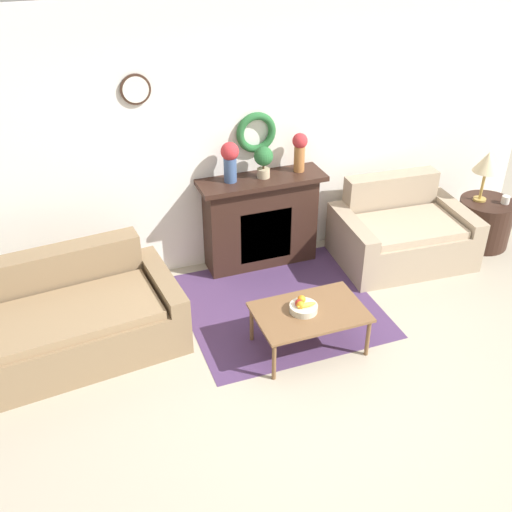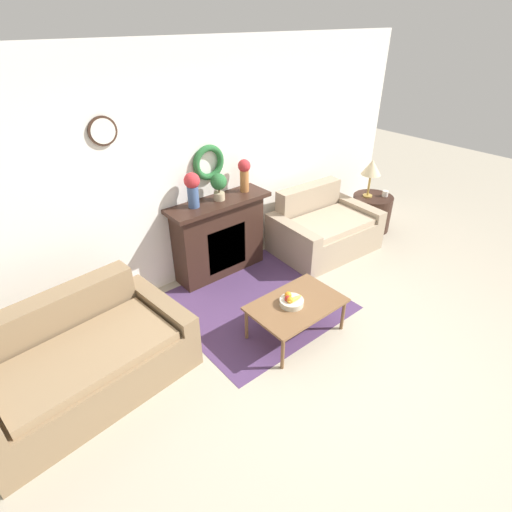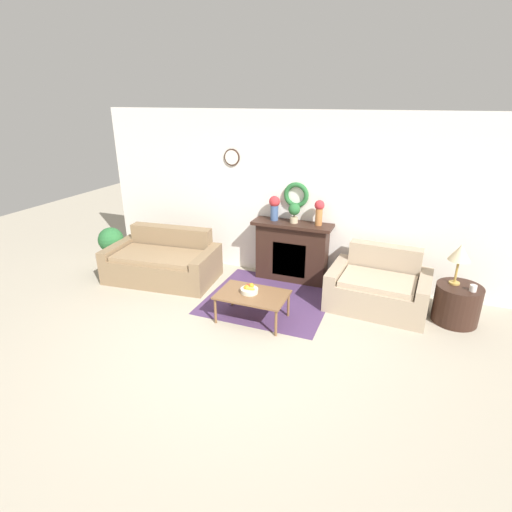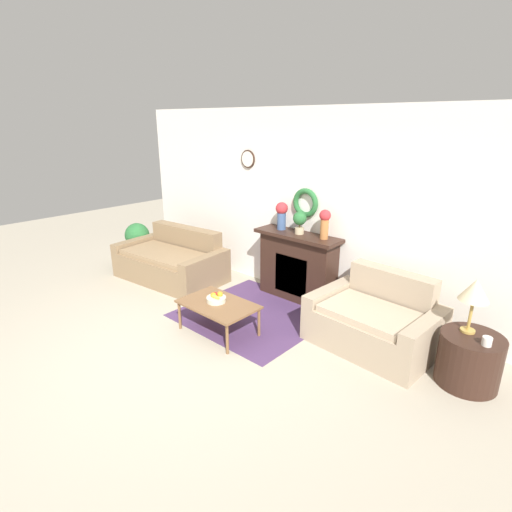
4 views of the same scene
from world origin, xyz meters
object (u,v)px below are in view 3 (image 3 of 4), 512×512
fireplace (292,251)px  vase_on_mantel_right (319,211)px  fruit_bowl (249,290)px  vase_on_mantel_left (274,206)px  potted_plant_on_mantel (294,211)px  table_lamp (460,254)px  side_table_by_loveseat (457,304)px  mug (473,288)px  coffee_table (252,296)px  loveseat_right (378,288)px  couch_left (163,262)px  potted_plant_floor_by_couch (111,243)px

fireplace → vase_on_mantel_right: bearing=0.8°
fruit_bowl → vase_on_mantel_left: size_ratio=0.60×
fireplace → vase_on_mantel_left: vase_on_mantel_left is taller
fruit_bowl → potted_plant_on_mantel: 1.63m
fireplace → table_lamp: table_lamp is taller
side_table_by_loveseat → mug: bearing=-37.9°
coffee_table → fruit_bowl: 0.10m
loveseat_right → table_lamp: size_ratio=2.57×
loveseat_right → couch_left: bearing=-171.1°
fruit_bowl → vase_on_mantel_right: (0.58, 1.46, 0.79)m
loveseat_right → vase_on_mantel_left: 2.05m
couch_left → coffee_table: couch_left is taller
vase_on_mantel_left → potted_plant_on_mantel: vase_on_mantel_left is taller
fruit_bowl → potted_plant_floor_by_couch: (-2.95, 0.76, 0.03)m
side_table_by_loveseat → potted_plant_on_mantel: 2.67m
potted_plant_on_mantel → side_table_by_loveseat: bearing=-11.0°
coffee_table → fruit_bowl: (-0.06, 0.02, 0.08)m
table_lamp → vase_on_mantel_left: size_ratio=1.39×
loveseat_right → table_lamp: (0.96, 0.00, 0.67)m
couch_left → fruit_bowl: bearing=-26.5°
loveseat_right → fruit_bowl: 1.91m
potted_plant_floor_by_couch → fruit_bowl: bearing=-14.3°
side_table_by_loveseat → vase_on_mantel_right: size_ratio=1.48×
vase_on_mantel_right → potted_plant_floor_by_couch: bearing=-168.8°
side_table_by_loveseat → potted_plant_on_mantel: potted_plant_on_mantel is taller
table_lamp → mug: size_ratio=6.39×
fruit_bowl → table_lamp: size_ratio=0.43×
couch_left → vase_on_mantel_left: (1.69, 0.76, 0.94)m
fireplace → fruit_bowl: size_ratio=5.39×
fireplace → mug: fireplace is taller
loveseat_right → table_lamp: 1.17m
fruit_bowl → mug: bearing=17.0°
potted_plant_on_mantel → fireplace: bearing=145.9°
coffee_table → vase_on_mantel_left: (-0.21, 1.48, 0.87)m
mug → vase_on_mantel_right: 2.38m
potted_plant_floor_by_couch → couch_left: bearing=-3.1°
coffee_table → side_table_by_loveseat: 2.77m
fruit_bowl → mug: mug is taller
vase_on_mantel_left → potted_plant_floor_by_couch: 2.98m
loveseat_right → potted_plant_floor_by_couch: loveseat_right is taller
mug → potted_plant_on_mantel: (-2.60, 0.58, 0.62)m
fireplace → side_table_by_loveseat: (2.48, -0.49, -0.24)m
potted_plant_floor_by_couch → table_lamp: bearing=2.7°
fruit_bowl → vase_on_mantel_left: vase_on_mantel_left is taller
side_table_by_loveseat → vase_on_mantel_right: (-2.07, 0.50, 0.97)m
fireplace → table_lamp: 2.49m
vase_on_mantel_right → potted_plant_floor_by_couch: 3.68m
side_table_by_loveseat → vase_on_mantel_left: (-2.80, 0.50, 0.97)m
fruit_bowl → side_table_by_loveseat: 2.82m
fireplace → side_table_by_loveseat: size_ratio=2.18×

